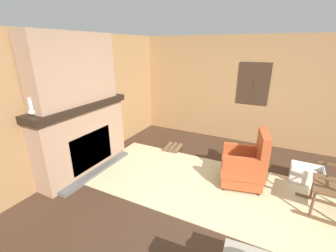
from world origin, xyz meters
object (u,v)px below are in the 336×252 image
(firewood_stack, at_px, (173,147))
(decorative_plate_on_mantel, at_px, (71,96))
(laundry_basket, at_px, (306,175))
(storage_case, at_px, (88,96))
(armchair, at_px, (245,166))
(oil_lamp_vase, at_px, (32,109))

(firewood_stack, relative_size, decorative_plate_on_mantel, 1.38)
(laundry_basket, distance_m, decorative_plate_on_mantel, 4.16)
(storage_case, bearing_deg, armchair, 10.58)
(firewood_stack, bearing_deg, storage_case, -133.11)
(armchair, xyz_separation_m, oil_lamp_vase, (-2.75, -1.57, 1.01))
(laundry_basket, xyz_separation_m, storage_case, (-3.68, -1.07, 1.20))
(armchair, relative_size, laundry_basket, 1.92)
(firewood_stack, height_order, decorative_plate_on_mantel, decorative_plate_on_mantel)
(laundry_basket, bearing_deg, oil_lamp_vase, -149.99)
(laundry_basket, xyz_separation_m, oil_lamp_vase, (-3.68, -2.12, 1.22))
(oil_lamp_vase, height_order, decorative_plate_on_mantel, decorative_plate_on_mantel)
(oil_lamp_vase, distance_m, storage_case, 1.05)
(armchair, xyz_separation_m, decorative_plate_on_mantel, (-2.77, -0.86, 1.06))
(armchair, height_order, oil_lamp_vase, oil_lamp_vase)
(oil_lamp_vase, bearing_deg, armchair, 29.68)
(firewood_stack, distance_m, laundry_basket, 2.56)
(firewood_stack, distance_m, decorative_plate_on_mantel, 2.35)
(armchair, distance_m, firewood_stack, 1.79)
(storage_case, height_order, decorative_plate_on_mantel, decorative_plate_on_mantel)
(firewood_stack, height_order, oil_lamp_vase, oil_lamp_vase)
(decorative_plate_on_mantel, bearing_deg, firewood_stack, 53.59)
(firewood_stack, xyz_separation_m, decorative_plate_on_mantel, (-1.14, -1.55, 1.35))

